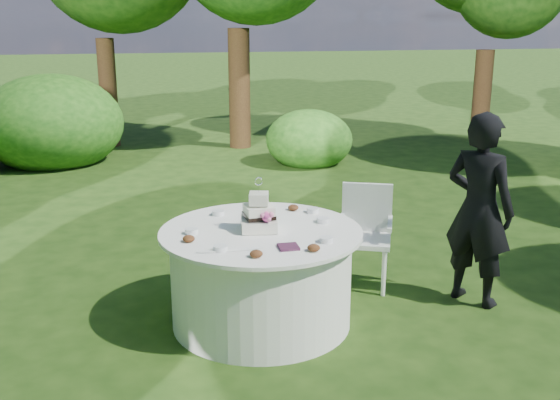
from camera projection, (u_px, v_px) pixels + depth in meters
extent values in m
plane|color=#18320D|center=(262.00, 322.00, 5.22)|extent=(80.00, 80.00, 0.00)
cube|color=#471E38|center=(288.00, 247.00, 4.61)|extent=(0.14, 0.14, 0.02)
ellipsoid|color=white|center=(230.00, 250.00, 4.56)|extent=(0.48, 0.07, 0.01)
imported|color=black|center=(479.00, 210.00, 5.39)|extent=(0.65, 0.71, 1.62)
cylinder|color=white|center=(261.00, 279.00, 5.12)|extent=(1.40, 1.40, 0.74)
cylinder|color=white|center=(261.00, 232.00, 5.01)|extent=(1.56, 1.56, 0.03)
cube|color=white|center=(259.00, 224.00, 4.99)|extent=(0.30, 0.30, 0.09)
cube|color=white|center=(259.00, 211.00, 4.97)|extent=(0.22, 0.22, 0.09)
cube|color=white|center=(259.00, 199.00, 4.94)|extent=(0.17, 0.17, 0.09)
cube|color=black|center=(259.00, 216.00, 4.98)|extent=(0.23, 0.23, 0.03)
sphere|color=#C63A87|center=(267.00, 217.00, 4.87)|extent=(0.07, 0.07, 0.07)
cylinder|color=silver|center=(259.00, 189.00, 4.92)|extent=(0.01, 0.01, 0.05)
torus|color=silver|center=(259.00, 181.00, 4.90)|extent=(0.07, 0.02, 0.07)
cube|color=white|center=(365.00, 240.00, 5.79)|extent=(0.59, 0.59, 0.04)
cube|color=white|center=(367.00, 207.00, 5.92)|extent=(0.43, 0.21, 0.45)
cylinder|color=white|center=(342.00, 270.00, 5.71)|extent=(0.04, 0.04, 0.42)
cylinder|color=white|center=(384.00, 273.00, 5.65)|extent=(0.04, 0.04, 0.42)
cylinder|color=white|center=(345.00, 256.00, 6.06)|extent=(0.04, 0.04, 0.42)
cylinder|color=white|center=(385.00, 258.00, 5.99)|extent=(0.04, 0.04, 0.42)
cube|color=silver|center=(341.00, 221.00, 5.78)|extent=(0.19, 0.39, 0.04)
cube|color=white|center=(390.00, 224.00, 5.71)|extent=(0.19, 0.39, 0.04)
cylinder|color=white|center=(313.00, 210.00, 5.44)|extent=(0.10, 0.10, 0.04)
cylinder|color=white|center=(323.00, 220.00, 5.18)|extent=(0.10, 0.10, 0.04)
cylinder|color=white|center=(220.00, 248.00, 4.55)|extent=(0.10, 0.10, 0.04)
cylinder|color=white|center=(218.00, 213.00, 5.38)|extent=(0.10, 0.10, 0.04)
cylinder|color=white|center=(326.00, 240.00, 4.73)|extent=(0.10, 0.10, 0.04)
cylinder|color=white|center=(191.00, 231.00, 4.92)|extent=(0.10, 0.10, 0.04)
ellipsoid|color=#562D16|center=(314.00, 248.00, 4.55)|extent=(0.09, 0.09, 0.05)
ellipsoid|color=#562D16|center=(293.00, 207.00, 5.51)|extent=(0.09, 0.09, 0.05)
ellipsoid|color=#562D16|center=(256.00, 254.00, 4.44)|extent=(0.09, 0.09, 0.05)
ellipsoid|color=#562D16|center=(189.00, 239.00, 4.74)|extent=(0.09, 0.09, 0.05)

